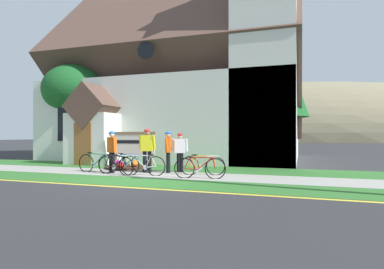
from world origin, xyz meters
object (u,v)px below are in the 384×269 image
(cyclist_in_blue_jersey, at_px, (168,149))
(yard_deciduous_tree, at_px, (74,90))
(bicycle_green, at_px, (199,168))
(cyclist_in_white_jersey, at_px, (147,147))
(roadside_conifer, at_px, (277,72))
(bicycle_black, at_px, (128,162))
(cyclist_in_red_jersey, at_px, (112,149))
(cyclist_in_yellow_jersey, at_px, (180,150))
(bicycle_silver, at_px, (143,165))
(bicycle_red, at_px, (116,165))
(bicycle_yellow, at_px, (202,165))
(church_sign, at_px, (133,144))
(bicycle_blue, at_px, (96,163))

(cyclist_in_blue_jersey, height_order, yard_deciduous_tree, yard_deciduous_tree)
(bicycle_green, relative_size, cyclist_in_white_jersey, 1.02)
(cyclist_in_white_jersey, xyz_separation_m, cyclist_in_blue_jersey, (0.80, 0.25, -0.08))
(roadside_conifer, distance_m, yard_deciduous_tree, 12.01)
(bicycle_black, bearing_deg, cyclist_in_red_jersey, -114.93)
(cyclist_in_yellow_jersey, bearing_deg, bicycle_green, -48.99)
(bicycle_silver, bearing_deg, bicycle_red, -174.87)
(bicycle_yellow, bearing_deg, cyclist_in_red_jersey, -172.05)
(cyclist_in_white_jersey, bearing_deg, cyclist_in_yellow_jersey, 24.85)
(bicycle_black, xyz_separation_m, cyclist_in_blue_jersey, (1.80, 0.03, 0.59))
(church_sign, distance_m, bicycle_green, 4.97)
(church_sign, relative_size, cyclist_in_yellow_jersey, 1.43)
(bicycle_black, relative_size, roadside_conifer, 0.22)
(bicycle_yellow, bearing_deg, roadside_conifer, 74.00)
(bicycle_green, distance_m, cyclist_in_blue_jersey, 2.11)
(bicycle_black, distance_m, bicycle_red, 1.11)
(cyclist_in_red_jersey, bearing_deg, bicycle_black, 65.07)
(bicycle_yellow, bearing_deg, bicycle_blue, -171.58)
(cyclist_in_red_jersey, bearing_deg, bicycle_silver, -12.00)
(bicycle_yellow, relative_size, cyclist_in_blue_jersey, 1.01)
(church_sign, xyz_separation_m, cyclist_in_blue_jersey, (2.44, -1.56, -0.13))
(bicycle_silver, bearing_deg, bicycle_black, 140.49)
(bicycle_red, distance_m, roadside_conifer, 11.16)
(cyclist_in_red_jersey, distance_m, roadside_conifer, 10.81)
(bicycle_blue, xyz_separation_m, cyclist_in_yellow_jersey, (3.16, 1.14, 0.53))
(church_sign, height_order, bicycle_yellow, church_sign)
(bicycle_blue, bearing_deg, roadside_conifer, 52.07)
(bicycle_green, distance_m, yard_deciduous_tree, 11.58)
(bicycle_red, relative_size, yard_deciduous_tree, 0.30)
(bicycle_yellow, xyz_separation_m, cyclist_in_blue_jersey, (-1.48, 0.21, 0.59))
(cyclist_in_white_jersey, bearing_deg, bicycle_silver, -74.09)
(cyclist_in_white_jersey, bearing_deg, bicycle_green, -20.40)
(bicycle_silver, bearing_deg, bicycle_yellow, 22.00)
(bicycle_green, bearing_deg, cyclist_in_blue_jersey, 144.92)
(bicycle_blue, height_order, bicycle_green, bicycle_blue)
(bicycle_red, distance_m, cyclist_in_yellow_jersey, 2.58)
(bicycle_blue, bearing_deg, bicycle_silver, -5.18)
(church_sign, xyz_separation_m, bicycle_green, (4.10, -2.72, -0.71))
(cyclist_in_white_jersey, relative_size, cyclist_in_yellow_jersey, 1.11)
(cyclist_in_blue_jersey, bearing_deg, bicycle_black, -178.96)
(bicycle_green, bearing_deg, bicycle_red, 179.58)
(bicycle_blue, distance_m, bicycle_green, 4.45)
(bicycle_yellow, height_order, cyclist_in_blue_jersey, cyclist_in_blue_jersey)
(bicycle_green, relative_size, roadside_conifer, 0.23)
(bicycle_black, height_order, bicycle_blue, bicycle_blue)
(roadside_conifer, relative_size, yard_deciduous_tree, 1.36)
(cyclist_in_white_jersey, height_order, cyclist_in_red_jersey, cyclist_in_white_jersey)
(cyclist_in_white_jersey, bearing_deg, church_sign, 132.10)
(church_sign, distance_m, cyclist_in_blue_jersey, 2.89)
(cyclist_in_blue_jersey, xyz_separation_m, yard_deciduous_tree, (-7.87, 4.22, 3.20))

